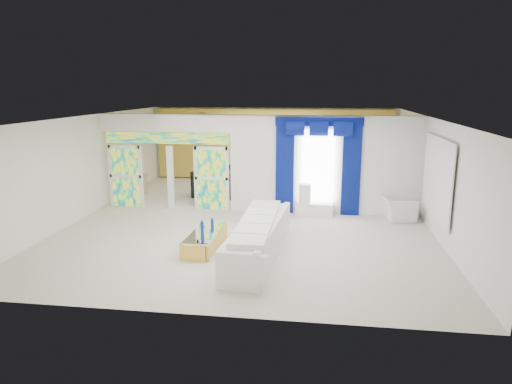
# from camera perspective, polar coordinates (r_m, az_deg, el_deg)

# --- Properties ---
(floor) EXTENTS (12.00, 12.00, 0.00)m
(floor) POSITION_cam_1_polar(r_m,az_deg,el_deg) (13.78, -0.55, -3.34)
(floor) COLOR #B7AF9E
(floor) RESTS_ON ground
(dividing_wall) EXTENTS (5.70, 0.18, 3.00)m
(dividing_wall) POSITION_cam_1_polar(r_m,az_deg,el_deg) (14.28, 8.61, 3.27)
(dividing_wall) COLOR white
(dividing_wall) RESTS_ON ground
(dividing_header) EXTENTS (4.30, 0.18, 0.55)m
(dividing_header) POSITION_cam_1_polar(r_m,az_deg,el_deg) (14.93, -11.00, 8.32)
(dividing_header) COLOR white
(dividing_header) RESTS_ON dividing_wall
(stained_panel_left) EXTENTS (0.95, 0.04, 2.00)m
(stained_panel_left) POSITION_cam_1_polar(r_m,az_deg,el_deg) (15.66, -15.68, 1.91)
(stained_panel_left) COLOR #994C3F
(stained_panel_left) RESTS_ON ground
(stained_panel_right) EXTENTS (0.95, 0.04, 2.00)m
(stained_panel_right) POSITION_cam_1_polar(r_m,az_deg,el_deg) (14.76, -5.47, 1.69)
(stained_panel_right) COLOR #994C3F
(stained_panel_right) RESTS_ON ground
(stained_transom) EXTENTS (4.00, 0.05, 0.35)m
(stained_transom) POSITION_cam_1_polar(r_m,az_deg,el_deg) (14.97, -10.92, 6.51)
(stained_transom) COLOR #994C3F
(stained_transom) RESTS_ON dividing_header
(window_pane) EXTENTS (1.00, 0.02, 2.30)m
(window_pane) POSITION_cam_1_polar(r_m,az_deg,el_deg) (14.19, 7.59, 3.04)
(window_pane) COLOR white
(window_pane) RESTS_ON dividing_wall
(blue_drape_left) EXTENTS (0.55, 0.10, 2.80)m
(blue_drape_left) POSITION_cam_1_polar(r_m,az_deg,el_deg) (14.21, 3.55, 2.93)
(blue_drape_left) COLOR #030649
(blue_drape_left) RESTS_ON ground
(blue_drape_right) EXTENTS (0.55, 0.10, 2.80)m
(blue_drape_right) POSITION_cam_1_polar(r_m,az_deg,el_deg) (14.20, 11.63, 2.69)
(blue_drape_right) COLOR #030649
(blue_drape_right) RESTS_ON ground
(blue_pelmet) EXTENTS (2.60, 0.12, 0.25)m
(blue_pelmet) POSITION_cam_1_polar(r_m,az_deg,el_deg) (14.00, 7.76, 8.55)
(blue_pelmet) COLOR #030649
(blue_pelmet) RESTS_ON dividing_wall
(wall_mirror) EXTENTS (0.04, 2.70, 1.90)m
(wall_mirror) POSITION_cam_1_polar(r_m,az_deg,el_deg) (12.66, 21.42, 1.55)
(wall_mirror) COLOR white
(wall_mirror) RESTS_ON ground
(gold_curtains) EXTENTS (9.70, 0.12, 2.90)m
(gold_curtains) POSITION_cam_1_polar(r_m,az_deg,el_deg) (19.23, 2.03, 5.82)
(gold_curtains) COLOR #B6892B
(gold_curtains) RESTS_ON ground
(white_sofa) EXTENTS (1.15, 4.06, 0.76)m
(white_sofa) POSITION_cam_1_polar(r_m,az_deg,el_deg) (10.74, 0.35, -5.89)
(white_sofa) COLOR silver
(white_sofa) RESTS_ON ground
(coffee_table) EXTENTS (0.74, 1.86, 0.40)m
(coffee_table) POSITION_cam_1_polar(r_m,az_deg,el_deg) (11.33, -6.28, -5.94)
(coffee_table) COLOR gold
(coffee_table) RESTS_ON ground
(console_table) EXTENTS (1.15, 0.45, 0.37)m
(console_table) POSITION_cam_1_polar(r_m,az_deg,el_deg) (14.26, 7.18, -2.10)
(console_table) COLOR white
(console_table) RESTS_ON ground
(table_lamp) EXTENTS (0.36, 0.36, 0.58)m
(table_lamp) POSITION_cam_1_polar(r_m,az_deg,el_deg) (14.15, 6.02, -0.19)
(table_lamp) COLOR silver
(table_lamp) RESTS_ON console_table
(armchair) EXTENTS (1.00, 1.11, 0.66)m
(armchair) POSITION_cam_1_polar(r_m,az_deg,el_deg) (14.32, 17.06, -1.93)
(armchair) COLOR silver
(armchair) RESTS_ON ground
(grand_piano) EXTENTS (1.85, 2.16, 0.94)m
(grand_piano) POSITION_cam_1_polar(r_m,az_deg,el_deg) (16.86, -4.36, 1.26)
(grand_piano) COLOR black
(grand_piano) RESTS_ON ground
(piano_bench) EXTENTS (1.05, 0.62, 0.33)m
(piano_bench) POSITION_cam_1_polar(r_m,az_deg,el_deg) (15.41, -5.59, -1.03)
(piano_bench) COLOR black
(piano_bench) RESTS_ON ground
(tv_console) EXTENTS (0.56, 0.51, 0.75)m
(tv_console) POSITION_cam_1_polar(r_m,az_deg,el_deg) (17.35, -14.19, 0.92)
(tv_console) COLOR tan
(tv_console) RESTS_ON ground
(chandelier) EXTENTS (0.60, 0.60, 0.60)m
(chandelier) POSITION_cam_1_polar(r_m,az_deg,el_deg) (17.07, -6.62, 8.74)
(chandelier) COLOR gold
(chandelier) RESTS_ON ceiling
(decanters) EXTENTS (0.18, 0.69, 0.28)m
(decanters) POSITION_cam_1_polar(r_m,az_deg,el_deg) (11.44, -6.11, -4.17)
(decanters) COLOR navy
(decanters) RESTS_ON coffee_table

